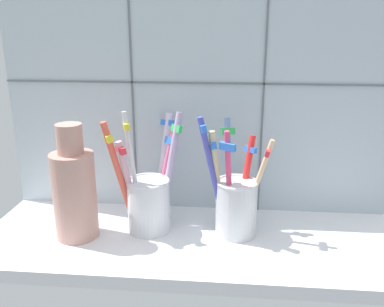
% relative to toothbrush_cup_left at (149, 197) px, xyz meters
% --- Properties ---
extents(counter_slab, '(0.64, 0.22, 0.02)m').
position_rel_toothbrush_cup_left_xyz_m(counter_slab, '(0.07, -0.02, -0.06)').
color(counter_slab, silver).
rests_on(counter_slab, ground).
extents(tile_wall_back, '(0.64, 0.02, 0.45)m').
position_rel_toothbrush_cup_left_xyz_m(tile_wall_back, '(0.07, 0.10, 0.15)').
color(tile_wall_back, '#B2C1CC').
rests_on(tile_wall_back, ground).
extents(toothbrush_cup_left, '(0.12, 0.12, 0.19)m').
position_rel_toothbrush_cup_left_xyz_m(toothbrush_cup_left, '(0.00, 0.00, 0.00)').
color(toothbrush_cup_left, silver).
rests_on(toothbrush_cup_left, counter_slab).
extents(toothbrush_cup_right, '(0.11, 0.09, 0.19)m').
position_rel_toothbrush_cup_left_xyz_m(toothbrush_cup_right, '(0.13, -0.00, 0.00)').
color(toothbrush_cup_right, silver).
rests_on(toothbrush_cup_right, counter_slab).
extents(ceramic_vase, '(0.06, 0.06, 0.18)m').
position_rel_toothbrush_cup_left_xyz_m(ceramic_vase, '(-0.10, -0.03, 0.02)').
color(ceramic_vase, tan).
rests_on(ceramic_vase, counter_slab).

